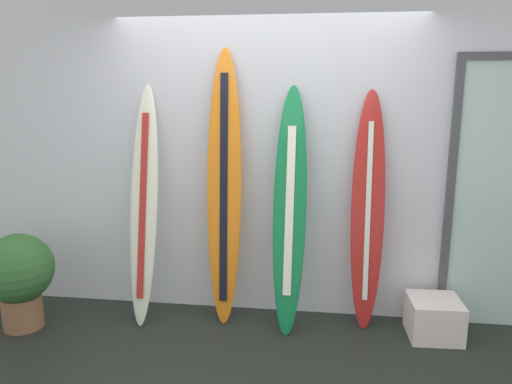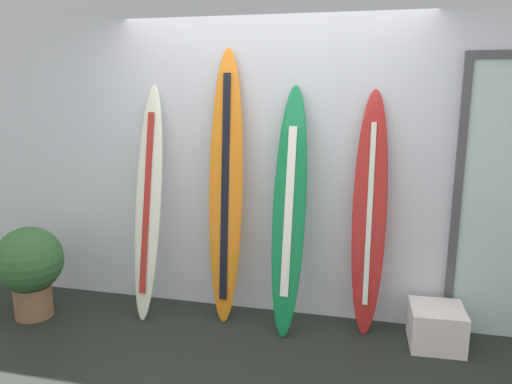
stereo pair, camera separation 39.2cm
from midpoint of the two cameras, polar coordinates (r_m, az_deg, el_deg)
wall_back at (r=4.20m, az=-1.23°, el=4.67°), size 7.20×0.20×2.80m
surfboard_ivory at (r=4.21m, az=-15.46°, el=-1.76°), size 0.25×0.47×1.97m
surfboard_sunset at (r=4.04m, az=-6.47°, el=0.14°), size 0.30×0.35×2.25m
surfboard_emerald at (r=3.91m, az=1.05°, el=-2.41°), size 0.28×0.48×1.96m
surfboard_crimson at (r=4.00m, az=10.07°, el=-2.54°), size 0.27×0.28×1.93m
display_block_left at (r=4.19m, az=17.33°, el=-13.77°), size 0.41×0.41×0.31m
potted_plant at (r=4.54m, az=-28.05°, el=-8.42°), size 0.56×0.56×0.79m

